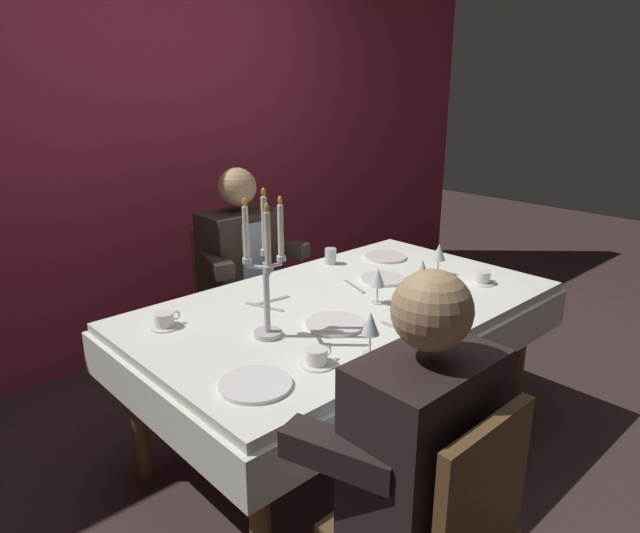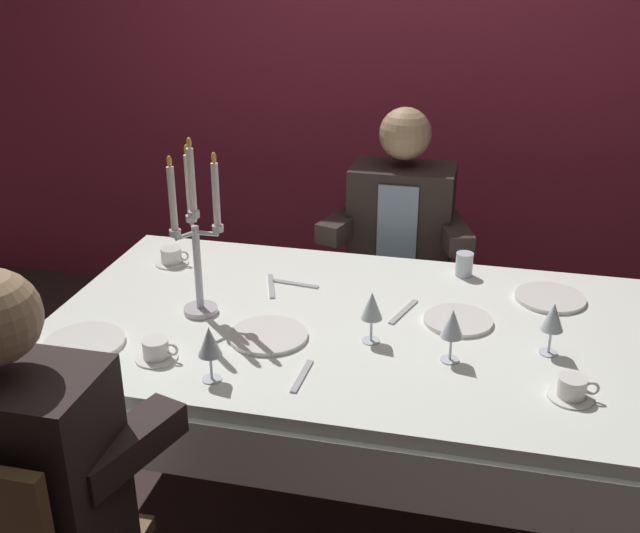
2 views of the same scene
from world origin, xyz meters
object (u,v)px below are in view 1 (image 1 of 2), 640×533
(wine_glass_2, at_px, (439,253))
(seated_diner_0, at_px, (425,447))
(coffee_cup_2, at_px, (482,278))
(wine_glass_3, at_px, (422,270))
(dining_table, at_px, (346,325))
(dinner_plate_2, at_px, (383,279))
(dinner_plate_0, at_px, (385,257))
(wine_glass_0, at_px, (371,325))
(water_tumbler_0, at_px, (331,256))
(dinner_plate_3, at_px, (335,324))
(coffee_cup_1, at_px, (317,358))
(seated_diner_1, at_px, (240,257))
(candelabra, at_px, (266,273))
(wine_glass_1, at_px, (378,279))
(coffee_cup_0, at_px, (165,321))
(dinner_plate_1, at_px, (255,384))

(wine_glass_2, distance_m, seated_diner_0, 1.47)
(wine_glass_2, xyz_separation_m, coffee_cup_2, (0.05, -0.23, -0.09))
(wine_glass_3, bearing_deg, dining_table, 153.04)
(wine_glass_2, bearing_deg, seated_diner_0, -145.54)
(seated_diner_0, bearing_deg, dinner_plate_2, 45.83)
(dinner_plate_0, relative_size, wine_glass_0, 1.42)
(water_tumbler_0, bearing_deg, dinner_plate_3, -132.72)
(dinner_plate_2, bearing_deg, coffee_cup_2, -48.31)
(coffee_cup_2, bearing_deg, coffee_cup_1, -176.88)
(dining_table, distance_m, water_tumbler_0, 0.57)
(water_tumbler_0, distance_m, seated_diner_1, 0.53)
(wine_glass_3, relative_size, seated_diner_0, 0.13)
(dining_table, height_order, wine_glass_2, wine_glass_2)
(wine_glass_3, height_order, seated_diner_0, seated_diner_0)
(candelabra, bearing_deg, wine_glass_3, -8.34)
(dining_table, height_order, dinner_plate_2, dinner_plate_2)
(wine_glass_1, bearing_deg, candelabra, 174.01)
(wine_glass_3, relative_size, coffee_cup_1, 1.24)
(dining_table, relative_size, candelabra, 3.35)
(coffee_cup_0, height_order, seated_diner_0, seated_diner_0)
(seated_diner_0, bearing_deg, wine_glass_1, 48.66)
(coffee_cup_0, bearing_deg, dinner_plate_0, 0.29)
(wine_glass_3, xyz_separation_m, coffee_cup_0, (-1.06, 0.47, -0.09))
(dinner_plate_2, height_order, seated_diner_0, seated_diner_0)
(water_tumbler_0, bearing_deg, wine_glass_3, -90.23)
(wine_glass_3, bearing_deg, dinner_plate_2, 88.19)
(wine_glass_1, height_order, coffee_cup_2, wine_glass_1)
(dinner_plate_0, distance_m, wine_glass_0, 1.19)
(coffee_cup_1, relative_size, seated_diner_0, 0.11)
(candelabra, distance_m, water_tumbler_0, 0.97)
(wine_glass_0, bearing_deg, wine_glass_1, 38.52)
(dining_table, xyz_separation_m, wine_glass_2, (0.60, -0.06, 0.24))
(dinner_plate_1, xyz_separation_m, seated_diner_1, (0.79, 1.21, -0.01))
(dining_table, distance_m, wine_glass_0, 0.57)
(dinner_plate_3, xyz_separation_m, wine_glass_3, (0.55, -0.01, 0.11))
(seated_diner_1, bearing_deg, wine_glass_2, -59.37)
(dining_table, xyz_separation_m, wine_glass_0, (-0.31, -0.42, 0.23))
(dinner_plate_2, height_order, wine_glass_1, wine_glass_1)
(wine_glass_3, height_order, coffee_cup_0, wine_glass_3)
(dinner_plate_1, xyz_separation_m, dinner_plate_2, (1.08, 0.40, 0.00))
(dining_table, bearing_deg, coffee_cup_1, -145.17)
(dinner_plate_3, xyz_separation_m, wine_glass_0, (-0.08, -0.26, 0.11))
(water_tumbler_0, height_order, coffee_cup_2, water_tumbler_0)
(dinner_plate_3, xyz_separation_m, coffee_cup_1, (-0.28, -0.19, 0.02))
(dining_table, relative_size, wine_glass_0, 11.83)
(dinner_plate_1, bearing_deg, seated_diner_1, 56.70)
(coffee_cup_2, relative_size, seated_diner_0, 0.11)
(candelabra, xyz_separation_m, wine_glass_3, (0.81, -0.12, -0.14))
(wine_glass_1, distance_m, coffee_cup_1, 0.64)
(seated_diner_0, bearing_deg, dinner_plate_0, 44.31)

